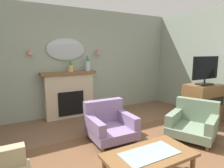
{
  "coord_description": "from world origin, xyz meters",
  "views": [
    {
      "loc": [
        -1.66,
        -1.95,
        1.65
      ],
      "look_at": [
        0.39,
        1.71,
        0.95
      ],
      "focal_mm": 30.95,
      "sensor_mm": 36.0,
      "label": 1
    }
  ],
  "objects_px": {
    "mantel_vase_centre": "(88,64)",
    "wall_sconce_left": "(30,51)",
    "coffee_table": "(149,158)",
    "armchair_in_corner": "(193,122)",
    "armchair_by_coffee_table": "(109,123)",
    "mantel_vase_right": "(71,66)",
    "wall_sconce_right": "(98,51)",
    "tv_cabinet": "(202,103)",
    "tv_flatscreen": "(206,70)",
    "wall_mirror": "(66,49)",
    "fireplace": "(69,95)"
  },
  "relations": [
    {
      "from": "mantel_vase_centre",
      "to": "tv_cabinet",
      "type": "height_order",
      "value": "mantel_vase_centre"
    },
    {
      "from": "mantel_vase_right",
      "to": "armchair_by_coffee_table",
      "type": "height_order",
      "value": "mantel_vase_right"
    },
    {
      "from": "wall_mirror",
      "to": "fireplace",
      "type": "bearing_deg",
      "value": -90.0
    },
    {
      "from": "wall_sconce_left",
      "to": "armchair_by_coffee_table",
      "type": "relative_size",
      "value": 0.17
    },
    {
      "from": "wall_sconce_left",
      "to": "mantel_vase_centre",
      "type": "bearing_deg",
      "value": -5.08
    },
    {
      "from": "armchair_by_coffee_table",
      "to": "coffee_table",
      "type": "bearing_deg",
      "value": -98.4
    },
    {
      "from": "coffee_table",
      "to": "armchair_in_corner",
      "type": "xyz_separation_m",
      "value": [
        1.67,
        0.68,
        -0.08
      ]
    },
    {
      "from": "armchair_by_coffee_table",
      "to": "armchair_in_corner",
      "type": "height_order",
      "value": "same"
    },
    {
      "from": "armchair_in_corner",
      "to": "wall_sconce_right",
      "type": "bearing_deg",
      "value": 109.73
    },
    {
      "from": "fireplace",
      "to": "wall_sconce_left",
      "type": "height_order",
      "value": "wall_sconce_left"
    },
    {
      "from": "wall_sconce_right",
      "to": "tv_cabinet",
      "type": "height_order",
      "value": "wall_sconce_right"
    },
    {
      "from": "mantel_vase_right",
      "to": "wall_sconce_left",
      "type": "relative_size",
      "value": 2.31
    },
    {
      "from": "wall_mirror",
      "to": "armchair_by_coffee_table",
      "type": "bearing_deg",
      "value": -81.22
    },
    {
      "from": "mantel_vase_centre",
      "to": "tv_flatscreen",
      "type": "height_order",
      "value": "mantel_vase_centre"
    },
    {
      "from": "armchair_by_coffee_table",
      "to": "tv_flatscreen",
      "type": "xyz_separation_m",
      "value": [
        2.35,
        -0.29,
        0.94
      ]
    },
    {
      "from": "wall_mirror",
      "to": "armchair_in_corner",
      "type": "xyz_separation_m",
      "value": [
        1.73,
        -2.5,
        -1.4
      ]
    },
    {
      "from": "mantel_vase_centre",
      "to": "wall_mirror",
      "type": "height_order",
      "value": "wall_mirror"
    },
    {
      "from": "wall_sconce_right",
      "to": "mantel_vase_centre",
      "type": "bearing_deg",
      "value": -161.08
    },
    {
      "from": "wall_sconce_left",
      "to": "tv_flatscreen",
      "type": "distance_m",
      "value": 4.03
    },
    {
      "from": "coffee_table",
      "to": "mantel_vase_centre",
      "type": "bearing_deg",
      "value": 81.71
    },
    {
      "from": "mantel_vase_centre",
      "to": "coffee_table",
      "type": "xyz_separation_m",
      "value": [
        -0.44,
        -3.01,
        -0.96
      ]
    },
    {
      "from": "tv_cabinet",
      "to": "wall_sconce_right",
      "type": "bearing_deg",
      "value": 131.9
    },
    {
      "from": "mantel_vase_right",
      "to": "tv_cabinet",
      "type": "bearing_deg",
      "value": -35.8
    },
    {
      "from": "coffee_table",
      "to": "armchair_by_coffee_table",
      "type": "relative_size",
      "value": 1.31
    },
    {
      "from": "wall_mirror",
      "to": "coffee_table",
      "type": "distance_m",
      "value": 3.44
    },
    {
      "from": "wall_mirror",
      "to": "armchair_in_corner",
      "type": "relative_size",
      "value": 0.89
    },
    {
      "from": "mantel_vase_right",
      "to": "wall_sconce_right",
      "type": "height_order",
      "value": "wall_sconce_right"
    },
    {
      "from": "mantel_vase_right",
      "to": "armchair_by_coffee_table",
      "type": "relative_size",
      "value": 0.39
    },
    {
      "from": "armchair_in_corner",
      "to": "armchair_by_coffee_table",
      "type": "bearing_deg",
      "value": 153.05
    },
    {
      "from": "wall_sconce_right",
      "to": "armchair_in_corner",
      "type": "height_order",
      "value": "wall_sconce_right"
    },
    {
      "from": "armchair_by_coffee_table",
      "to": "armchair_in_corner",
      "type": "bearing_deg",
      "value": -26.95
    },
    {
      "from": "fireplace",
      "to": "wall_sconce_left",
      "type": "relative_size",
      "value": 9.71
    },
    {
      "from": "mantel_vase_right",
      "to": "mantel_vase_centre",
      "type": "xyz_separation_m",
      "value": [
        0.45,
        0.0,
        0.04
      ]
    },
    {
      "from": "mantel_vase_centre",
      "to": "tv_flatscreen",
      "type": "bearing_deg",
      "value": -41.47
    },
    {
      "from": "mantel_vase_centre",
      "to": "mantel_vase_right",
      "type": "bearing_deg",
      "value": -180.0
    },
    {
      "from": "mantel_vase_centre",
      "to": "armchair_by_coffee_table",
      "type": "height_order",
      "value": "mantel_vase_centre"
    },
    {
      "from": "mantel_vase_right",
      "to": "armchair_in_corner",
      "type": "bearing_deg",
      "value": -54.21
    },
    {
      "from": "mantel_vase_centre",
      "to": "wall_sconce_left",
      "type": "relative_size",
      "value": 2.93
    },
    {
      "from": "mantel_vase_centre",
      "to": "wall_sconce_left",
      "type": "height_order",
      "value": "wall_sconce_left"
    },
    {
      "from": "wall_sconce_left",
      "to": "wall_sconce_right",
      "type": "height_order",
      "value": "same"
    },
    {
      "from": "wall_sconce_left",
      "to": "tv_cabinet",
      "type": "xyz_separation_m",
      "value": [
        3.47,
        -1.97,
        -1.21
      ]
    },
    {
      "from": "wall_mirror",
      "to": "wall_sconce_right",
      "type": "xyz_separation_m",
      "value": [
        0.85,
        -0.05,
        -0.05
      ]
    },
    {
      "from": "mantel_vase_right",
      "to": "wall_sconce_left",
      "type": "bearing_deg",
      "value": 172.41
    },
    {
      "from": "mantel_vase_right",
      "to": "armchair_in_corner",
      "type": "xyz_separation_m",
      "value": [
        1.68,
        -2.33,
        -1.0
      ]
    },
    {
      "from": "mantel_vase_centre",
      "to": "wall_sconce_right",
      "type": "xyz_separation_m",
      "value": [
        0.35,
        0.12,
        0.32
      ]
    },
    {
      "from": "mantel_vase_right",
      "to": "wall_mirror",
      "type": "xyz_separation_m",
      "value": [
        -0.05,
        0.17,
        0.4
      ]
    },
    {
      "from": "wall_sconce_left",
      "to": "mantel_vase_right",
      "type": "bearing_deg",
      "value": -7.59
    },
    {
      "from": "mantel_vase_centre",
      "to": "armchair_by_coffee_table",
      "type": "bearing_deg",
      "value": -98.19
    },
    {
      "from": "mantel_vase_centre",
      "to": "wall_sconce_left",
      "type": "xyz_separation_m",
      "value": [
        -1.35,
        0.12,
        0.32
      ]
    },
    {
      "from": "coffee_table",
      "to": "mantel_vase_right",
      "type": "bearing_deg",
      "value": 90.23
    }
  ]
}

